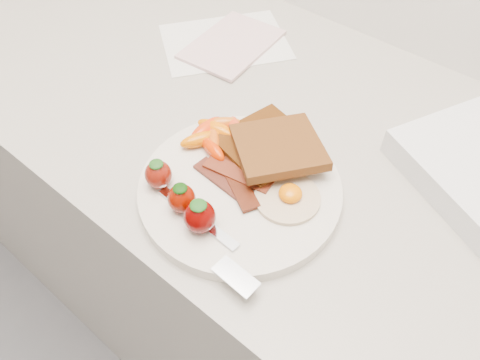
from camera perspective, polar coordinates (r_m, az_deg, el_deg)
The scene contains 11 objects.
counter at distance 1.08m, azimuth 4.35°, elevation -11.55°, with size 2.00×0.60×0.90m, color gray.
plate at distance 0.62m, azimuth -0.00°, elevation -1.12°, with size 0.27×0.27×0.02m, color beige.
toast_lower at distance 0.66m, azimuth 3.21°, elevation 4.29°, with size 0.11×0.11×0.01m, color black.
toast_upper at distance 0.64m, azimuth 4.68°, elevation 4.05°, with size 0.11×0.11×0.01m, color #4C1D0C.
fried_egg at distance 0.60m, azimuth 5.89°, elevation -2.01°, with size 0.09×0.09×0.02m.
bacon_strips at distance 0.62m, azimuth -0.82°, elevation 0.13°, with size 0.11×0.07×0.01m.
baby_carrots at distance 0.67m, azimuth -3.07°, elevation 5.65°, with size 0.08×0.10×0.02m.
strawberries at distance 0.58m, azimuth -7.16°, elevation -2.16°, with size 0.13×0.05×0.05m.
fork at distance 0.56m, azimuth -3.18°, elevation -7.66°, with size 0.18×0.06×0.00m.
paper_sheet at distance 0.90m, azimuth -1.85°, elevation 16.50°, with size 0.17×0.22×0.00m, color silver.
notepad at distance 0.88m, azimuth -0.98°, elevation 16.22°, with size 0.12×0.18×0.01m, color beige.
Camera 1 is at (0.27, 1.25, 1.39)m, focal length 35.00 mm.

